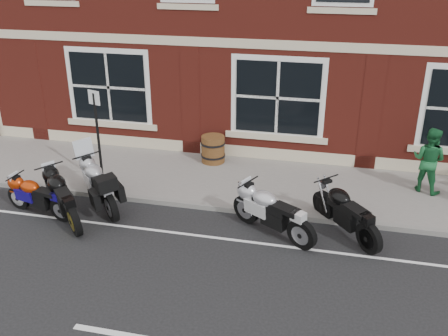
{
  "coord_description": "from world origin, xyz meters",
  "views": [
    {
      "loc": [
        3.08,
        -8.75,
        5.73
      ],
      "look_at": [
        0.67,
        1.6,
        1.03
      ],
      "focal_mm": 40.0,
      "sensor_mm": 36.0,
      "label": 1
    }
  ],
  "objects_px": {
    "moto_sport_silver": "(273,210)",
    "pedestrian_right": "(429,160)",
    "moto_naked_black": "(346,210)",
    "parking_sign": "(98,132)",
    "moto_sport_black": "(64,195)",
    "moto_sport_red": "(38,195)",
    "barrel_planter": "(213,149)",
    "moto_touring_silver": "(100,182)"
  },
  "relations": [
    {
      "from": "barrel_planter",
      "to": "moto_naked_black",
      "type": "bearing_deg",
      "value": -38.54
    },
    {
      "from": "moto_sport_silver",
      "to": "barrel_planter",
      "type": "relative_size",
      "value": 2.56
    },
    {
      "from": "moto_sport_silver",
      "to": "pedestrian_right",
      "type": "distance_m",
      "value": 4.43
    },
    {
      "from": "moto_sport_red",
      "to": "pedestrian_right",
      "type": "bearing_deg",
      "value": -57.26
    },
    {
      "from": "moto_sport_black",
      "to": "barrel_planter",
      "type": "xyz_separation_m",
      "value": [
        2.55,
        3.72,
        -0.09
      ]
    },
    {
      "from": "barrel_planter",
      "to": "parking_sign",
      "type": "distance_m",
      "value": 3.36
    },
    {
      "from": "moto_sport_red",
      "to": "moto_sport_black",
      "type": "bearing_deg",
      "value": -79.63
    },
    {
      "from": "moto_sport_red",
      "to": "pedestrian_right",
      "type": "xyz_separation_m",
      "value": [
        8.88,
        3.09,
        0.46
      ]
    },
    {
      "from": "moto_naked_black",
      "to": "barrel_planter",
      "type": "xyz_separation_m",
      "value": [
        -3.7,
        2.95,
        -0.07
      ]
    },
    {
      "from": "pedestrian_right",
      "to": "moto_sport_black",
      "type": "bearing_deg",
      "value": 49.79
    },
    {
      "from": "moto_sport_black",
      "to": "barrel_planter",
      "type": "distance_m",
      "value": 4.51
    },
    {
      "from": "moto_naked_black",
      "to": "parking_sign",
      "type": "xyz_separation_m",
      "value": [
        -6.12,
        0.87,
        0.98
      ]
    },
    {
      "from": "moto_naked_black",
      "to": "parking_sign",
      "type": "bearing_deg",
      "value": 133.55
    },
    {
      "from": "moto_touring_silver",
      "to": "moto_sport_red",
      "type": "relative_size",
      "value": 0.94
    },
    {
      "from": "moto_sport_red",
      "to": "moto_sport_silver",
      "type": "relative_size",
      "value": 0.96
    },
    {
      "from": "moto_naked_black",
      "to": "pedestrian_right",
      "type": "distance_m",
      "value": 3.07
    },
    {
      "from": "moto_touring_silver",
      "to": "parking_sign",
      "type": "xyz_separation_m",
      "value": [
        -0.38,
        0.85,
        0.94
      ]
    },
    {
      "from": "moto_sport_black",
      "to": "moto_sport_silver",
      "type": "relative_size",
      "value": 0.89
    },
    {
      "from": "moto_sport_red",
      "to": "moto_sport_silver",
      "type": "distance_m",
      "value": 5.42
    },
    {
      "from": "moto_sport_black",
      "to": "moto_sport_silver",
      "type": "xyz_separation_m",
      "value": [
        4.72,
        0.4,
        -0.02
      ]
    },
    {
      "from": "moto_sport_silver",
      "to": "pedestrian_right",
      "type": "xyz_separation_m",
      "value": [
        3.47,
        2.73,
        0.38
      ]
    },
    {
      "from": "moto_naked_black",
      "to": "moto_sport_red",
      "type": "bearing_deg",
      "value": 147.65
    },
    {
      "from": "parking_sign",
      "to": "moto_sport_red",
      "type": "bearing_deg",
      "value": -98.27
    },
    {
      "from": "moto_sport_silver",
      "to": "pedestrian_right",
      "type": "height_order",
      "value": "pedestrian_right"
    },
    {
      "from": "moto_sport_black",
      "to": "parking_sign",
      "type": "height_order",
      "value": "parking_sign"
    },
    {
      "from": "moto_touring_silver",
      "to": "barrel_planter",
      "type": "relative_size",
      "value": 2.3
    },
    {
      "from": "pedestrian_right",
      "to": "parking_sign",
      "type": "xyz_separation_m",
      "value": [
        -8.05,
        -1.49,
        0.6
      ]
    },
    {
      "from": "pedestrian_right",
      "to": "barrel_planter",
      "type": "xyz_separation_m",
      "value": [
        -5.64,
        0.59,
        -0.45
      ]
    },
    {
      "from": "moto_sport_black",
      "to": "moto_naked_black",
      "type": "distance_m",
      "value": 6.3
    },
    {
      "from": "moto_sport_black",
      "to": "moto_sport_silver",
      "type": "bearing_deg",
      "value": -39.58
    },
    {
      "from": "barrel_planter",
      "to": "moto_sport_silver",
      "type": "bearing_deg",
      "value": -56.87
    },
    {
      "from": "parking_sign",
      "to": "pedestrian_right",
      "type": "bearing_deg",
      "value": 29.5
    },
    {
      "from": "moto_sport_red",
      "to": "moto_sport_silver",
      "type": "xyz_separation_m",
      "value": [
        5.41,
        0.36,
        0.08
      ]
    },
    {
      "from": "moto_naked_black",
      "to": "barrel_planter",
      "type": "bearing_deg",
      "value": 103.09
    },
    {
      "from": "moto_touring_silver",
      "to": "parking_sign",
      "type": "distance_m",
      "value": 1.33
    },
    {
      "from": "moto_naked_black",
      "to": "pedestrian_right",
      "type": "relative_size",
      "value": 1.11
    },
    {
      "from": "moto_naked_black",
      "to": "pedestrian_right",
      "type": "height_order",
      "value": "pedestrian_right"
    },
    {
      "from": "moto_sport_black",
      "to": "pedestrian_right",
      "type": "bearing_deg",
      "value": -23.5
    },
    {
      "from": "moto_touring_silver",
      "to": "moto_sport_black",
      "type": "relative_size",
      "value": 1.02
    },
    {
      "from": "moto_sport_black",
      "to": "moto_naked_black",
      "type": "xyz_separation_m",
      "value": [
        6.25,
        0.77,
        -0.02
      ]
    },
    {
      "from": "moto_sport_black",
      "to": "moto_sport_silver",
      "type": "distance_m",
      "value": 4.73
    },
    {
      "from": "moto_touring_silver",
      "to": "moto_sport_silver",
      "type": "relative_size",
      "value": 0.9
    }
  ]
}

